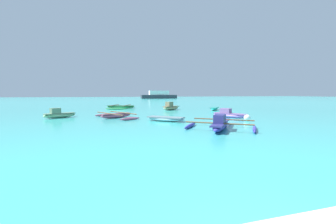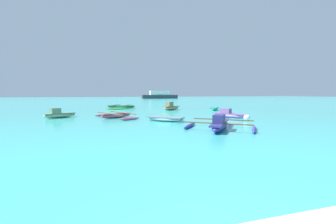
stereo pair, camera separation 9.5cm
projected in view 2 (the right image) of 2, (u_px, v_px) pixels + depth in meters
The scene contains 10 objects.
moored_boat_0 at pixel (220, 124), 12.24m from camera, with size 4.34×4.08×0.85m.
moored_boat_1 at pixel (116, 115), 17.82m from camera, with size 3.38×4.46×0.42m.
moored_boat_2 at pixel (215, 109), 26.07m from camera, with size 1.95×2.17×0.32m.
moored_boat_3 at pixel (59, 114), 17.90m from camera, with size 2.48×1.74×0.79m.
moored_boat_4 at pixel (121, 107), 29.11m from camera, with size 4.04×5.18×0.43m.
moored_boat_5 at pixel (229, 114), 18.15m from camera, with size 2.08×2.80×0.72m.
moored_boat_6 at pixel (171, 107), 26.15m from camera, with size 2.39×1.78×0.96m.
moored_boat_7 at pixel (165, 119), 15.74m from camera, with size 2.65×2.52×0.31m.
mooring_buoy_0 at pixel (247, 118), 15.91m from camera, with size 0.45×0.45×0.45m.
distant_ferry at pixel (160, 95), 82.76m from camera, with size 13.10×2.88×2.88m.
Camera 2 is at (-1.68, -1.63, 1.96)m, focal length 24.00 mm.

